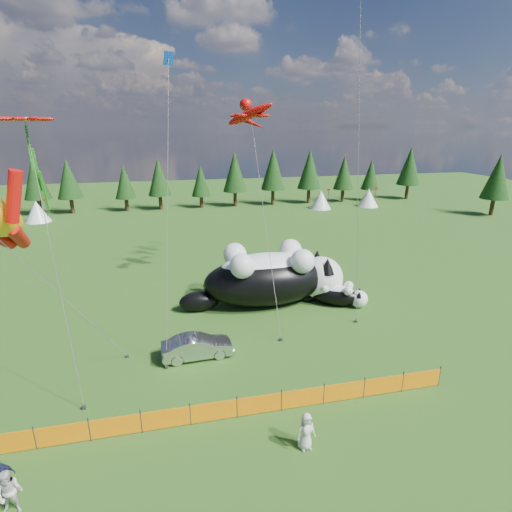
{
  "coord_description": "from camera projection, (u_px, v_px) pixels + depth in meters",
  "views": [
    {
      "loc": [
        -1.43,
        -17.19,
        12.08
      ],
      "look_at": [
        3.46,
        4.0,
        5.02
      ],
      "focal_mm": 28.0,
      "sensor_mm": 36.0,
      "label": 1
    }
  ],
  "objects": [
    {
      "name": "spectator_b",
      "position": [
        10.0,
        493.0,
        12.84
      ],
      "size": [
        0.83,
        0.51,
        1.68
      ],
      "primitive_type": "imported",
      "rotation": [
        0.0,
        0.0,
        -0.03
      ],
      "color": "silver",
      "rests_on": "ground"
    },
    {
      "name": "cat_large",
      "position": [
        273.0,
        276.0,
        28.1
      ],
      "size": [
        11.86,
        4.28,
        4.29
      ],
      "rotation": [
        0.0,
        0.0,
        0.01
      ],
      "color": "black",
      "rests_on": "ground"
    },
    {
      "name": "cat_small",
      "position": [
        339.0,
        294.0,
        28.19
      ],
      "size": [
        4.23,
        3.07,
        1.66
      ],
      "rotation": [
        0.0,
        0.0,
        -0.5
      ],
      "color": "black",
      "rests_on": "ground"
    },
    {
      "name": "ground",
      "position": [
        207.0,
        380.0,
        19.96
      ],
      "size": [
        160.0,
        160.0,
        0.0
      ],
      "primitive_type": "plane",
      "color": "#0D380A",
      "rests_on": "ground"
    },
    {
      "name": "car",
      "position": [
        197.0,
        347.0,
        21.78
      ],
      "size": [
        3.94,
        1.55,
        1.28
      ],
      "primitive_type": "imported",
      "rotation": [
        0.0,
        0.0,
        1.62
      ],
      "color": "silver",
      "rests_on": "ground"
    },
    {
      "name": "tree_line",
      "position": [
        173.0,
        183.0,
        60.44
      ],
      "size": [
        90.0,
        4.0,
        8.0
      ],
      "primitive_type": null,
      "color": "black",
      "rests_on": "ground"
    },
    {
      "name": "diamond_kite_a",
      "position": [
        168.0,
        75.0,
        21.67
      ],
      "size": [
        1.84,
        6.09,
        16.75
      ],
      "color": "blue",
      "rests_on": "ground"
    },
    {
      "name": "gecko_kite",
      "position": [
        250.0,
        114.0,
        29.69
      ],
      "size": [
        6.15,
        13.84,
        16.73
      ],
      "color": "#BF0C09",
      "rests_on": "ground"
    },
    {
      "name": "flower_kite",
      "position": [
        25.0,
        123.0,
        17.24
      ],
      "size": [
        2.84,
        5.06,
        12.87
      ],
      "color": "#BF0C09",
      "rests_on": "ground"
    },
    {
      "name": "festival_tents",
      "position": [
        251.0,
        203.0,
        58.96
      ],
      "size": [
        50.0,
        3.2,
        2.8
      ],
      "primitive_type": null,
      "color": "white",
      "rests_on": "ground"
    },
    {
      "name": "spectator_e",
      "position": [
        306.0,
        431.0,
        15.51
      ],
      "size": [
        0.84,
        0.6,
        1.59
      ],
      "primitive_type": "imported",
      "rotation": [
        0.0,
        0.0,
        0.13
      ],
      "color": "silver",
      "rests_on": "ground"
    },
    {
      "name": "safety_fence",
      "position": [
        214.0,
        411.0,
        17.03
      ],
      "size": [
        22.06,
        0.06,
        1.1
      ],
      "color": "#262626",
      "rests_on": "ground"
    }
  ]
}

